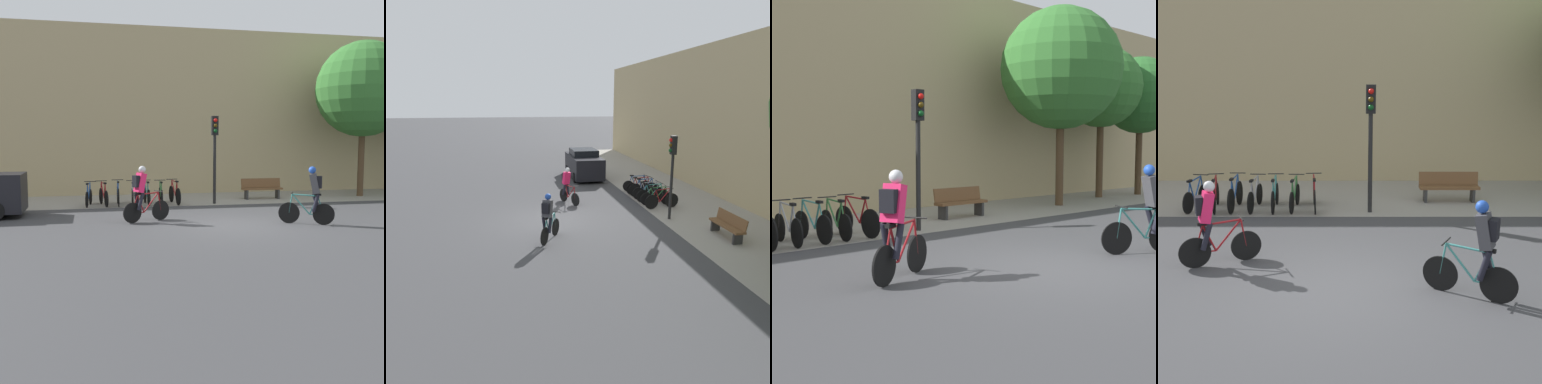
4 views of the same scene
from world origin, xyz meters
TOP-DOWN VIEW (x-y plane):
  - ground at (0.00, 0.00)m, footprint 200.00×200.00m
  - kerb_strip at (0.00, 6.75)m, footprint 44.00×4.50m
  - building_facade at (0.00, 9.30)m, footprint 44.00×0.60m
  - cyclist_pink at (-2.59, 1.12)m, footprint 1.53×0.75m
  - cyclist_grey at (2.42, -0.37)m, footprint 1.48×0.85m
  - parked_bike_0 at (-4.22, 5.28)m, footprint 0.46×1.56m
  - parked_bike_1 at (-3.65, 5.27)m, footprint 0.47×1.68m
  - parked_bike_2 at (-3.08, 5.28)m, footprint 0.46×1.68m
  - parked_bike_3 at (-2.52, 5.27)m, footprint 0.46×1.65m
  - parked_bike_4 at (-1.95, 5.27)m, footprint 0.46×1.69m
  - parked_bike_5 at (-1.38, 5.27)m, footprint 0.46×1.63m
  - parked_bike_6 at (-0.82, 5.28)m, footprint 0.46×1.71m
  - traffic_light_pole at (0.76, 4.95)m, footprint 0.26×0.30m
  - bench at (3.20, 6.13)m, footprint 1.79×0.44m

SIDE VIEW (x-z plane):
  - ground at x=0.00m, z-range 0.00..0.00m
  - kerb_strip at x=0.00m, z-range 0.00..0.01m
  - parked_bike_0 at x=-4.22m, z-range -0.09..0.85m
  - parked_bike_5 at x=-1.38m, z-range -0.09..0.86m
  - parked_bike_3 at x=-2.52m, z-range -0.09..0.86m
  - parked_bike_1 at x=-3.65m, z-range -0.09..0.87m
  - parked_bike_4 at x=-1.95m, z-range -0.09..0.87m
  - parked_bike_6 at x=-0.82m, z-range -0.08..0.89m
  - parked_bike_2 at x=-3.08m, z-range -0.08..0.91m
  - bench at x=3.20m, z-range 0.03..0.92m
  - cyclist_grey at x=2.42m, z-range 0.06..1.83m
  - cyclist_pink at x=-2.59m, z-range 0.07..1.82m
  - traffic_light_pole at x=0.76m, z-range 0.68..4.20m
  - building_facade at x=0.00m, z-range 0.00..7.83m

